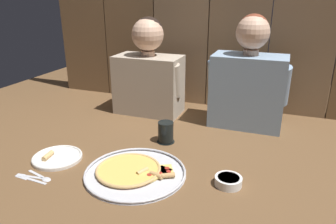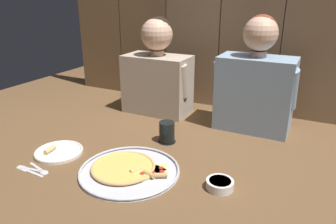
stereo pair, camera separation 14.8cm
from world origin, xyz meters
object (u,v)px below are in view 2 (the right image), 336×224
drinking_glass (167,132)px  diner_left (157,71)px  diner_right (256,81)px  pizza_tray (128,169)px  dipping_bowl (220,184)px  dinner_plate (59,152)px

drinking_glass → diner_left: size_ratio=0.18×
drinking_glass → diner_right: size_ratio=0.17×
pizza_tray → drinking_glass: size_ratio=3.97×
diner_left → dipping_bowl: bearing=-46.2°
dipping_bowl → diner_right: bearing=92.1°
dinner_plate → diner_right: 1.05m
dinner_plate → dipping_bowl: dipping_bowl is taller
pizza_tray → diner_right: diner_right is taller
dinner_plate → diner_left: 0.76m
dinner_plate → diner_left: bearing=78.3°
pizza_tray → diner_left: diner_left is taller
dipping_bowl → dinner_plate: bearing=-175.2°
drinking_glass → diner_right: bearing=47.0°
dinner_plate → diner_left: (0.15, 0.70, 0.25)m
pizza_tray → drinking_glass: bearing=86.8°
pizza_tray → diner_right: 0.82m
dinner_plate → drinking_glass: drinking_glass is taller
drinking_glass → dipping_bowl: (0.36, -0.27, -0.03)m
pizza_tray → diner_right: size_ratio=0.69×
diner_left → diner_right: diner_right is taller
diner_left → drinking_glass: bearing=-55.7°
drinking_glass → dipping_bowl: drinking_glass is taller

